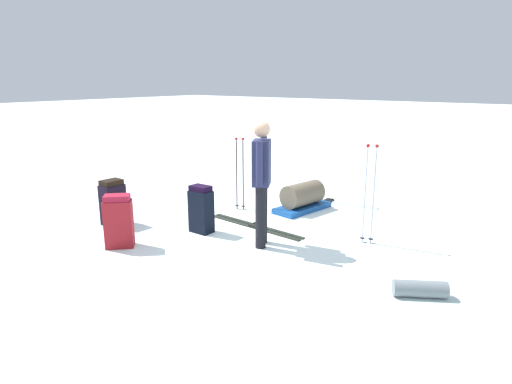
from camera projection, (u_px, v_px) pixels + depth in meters
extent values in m
plane|color=white|center=(256.00, 240.00, 6.32)|extent=(80.00, 80.00, 0.00)
cylinder|color=black|center=(262.00, 213.00, 6.12)|extent=(0.14, 0.14, 0.85)
cylinder|color=black|center=(261.00, 218.00, 5.93)|extent=(0.14, 0.14, 0.85)
cube|color=#212448|center=(262.00, 163.00, 5.84)|extent=(0.36, 0.40, 0.60)
cylinder|color=#212448|center=(264.00, 157.00, 6.07)|extent=(0.09, 0.09, 0.58)
cylinder|color=#212448|center=(259.00, 164.00, 5.61)|extent=(0.09, 0.09, 0.58)
sphere|color=tan|center=(262.00, 129.00, 5.73)|extent=(0.22, 0.22, 0.22)
cube|color=silver|center=(328.00, 202.00, 8.22)|extent=(1.85, 0.20, 0.02)
cube|color=black|center=(328.00, 201.00, 8.21)|extent=(0.14, 0.07, 0.03)
cube|color=silver|center=(330.00, 201.00, 8.30)|extent=(1.85, 0.20, 0.02)
cube|color=black|center=(330.00, 199.00, 8.29)|extent=(0.14, 0.07, 0.03)
cube|color=black|center=(253.00, 227.00, 6.82)|extent=(1.76, 0.21, 0.02)
cube|color=black|center=(253.00, 226.00, 6.82)|extent=(0.14, 0.07, 0.03)
cube|color=black|center=(257.00, 226.00, 6.90)|extent=(1.76, 0.21, 0.02)
cube|color=black|center=(257.00, 224.00, 6.89)|extent=(0.14, 0.07, 0.03)
cube|color=black|center=(201.00, 212.00, 6.56)|extent=(0.33, 0.22, 0.63)
cube|color=black|center=(200.00, 188.00, 6.48)|extent=(0.30, 0.20, 0.08)
cube|color=black|center=(113.00, 205.00, 6.93)|extent=(0.27, 0.35, 0.63)
cube|color=black|center=(111.00, 182.00, 6.84)|extent=(0.24, 0.31, 0.08)
cube|color=maroon|center=(119.00, 224.00, 5.98)|extent=(0.42, 0.42, 0.65)
cube|color=maroon|center=(117.00, 198.00, 5.89)|extent=(0.38, 0.38, 0.08)
cylinder|color=#B1B3C3|center=(374.00, 197.00, 6.03)|extent=(0.02, 0.02, 1.33)
sphere|color=#A51919|center=(377.00, 146.00, 5.85)|extent=(0.05, 0.05, 0.05)
cylinder|color=black|center=(371.00, 239.00, 6.18)|extent=(0.07, 0.07, 0.01)
cylinder|color=#B1B3C3|center=(365.00, 196.00, 6.06)|extent=(0.02, 0.02, 1.33)
sphere|color=#A51919|center=(368.00, 146.00, 5.89)|extent=(0.05, 0.05, 0.05)
cylinder|color=black|center=(362.00, 238.00, 6.21)|extent=(0.07, 0.07, 0.01)
cylinder|color=black|center=(243.00, 176.00, 7.63)|extent=(0.02, 0.02, 1.20)
sphere|color=#A51919|center=(243.00, 139.00, 7.47)|extent=(0.05, 0.05, 0.05)
cylinder|color=black|center=(243.00, 206.00, 7.76)|extent=(0.07, 0.07, 0.01)
cylinder|color=black|center=(237.00, 175.00, 7.66)|extent=(0.02, 0.02, 1.20)
sphere|color=#A51919|center=(236.00, 139.00, 7.51)|extent=(0.05, 0.05, 0.05)
cylinder|color=black|center=(237.00, 206.00, 7.80)|extent=(0.07, 0.07, 0.01)
cube|color=navy|center=(302.00, 208.00, 7.72)|extent=(0.62, 1.13, 0.09)
cylinder|color=brown|center=(303.00, 194.00, 7.66)|extent=(0.52, 0.81, 0.40)
cylinder|color=slate|center=(420.00, 289.00, 4.65)|extent=(0.56, 0.44, 0.18)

